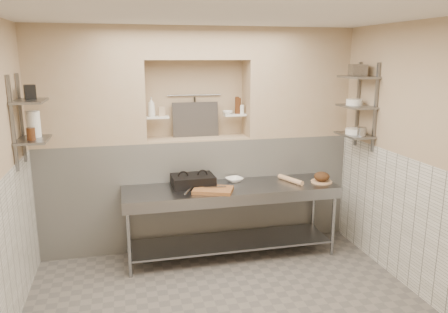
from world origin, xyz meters
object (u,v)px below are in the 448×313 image
object	(u,v)px
rolling_pin	(291,180)
bread_loaf	(322,176)
cutting_board	(213,190)
jug_left	(34,124)
prep_table	(231,207)
mixing_bowl	(234,180)
bottle_soap	(151,107)
panini_press	(193,181)
bowl_alcove	(228,112)

from	to	relation	value
rolling_pin	bread_loaf	bearing A→B (deg)	-13.30
cutting_board	jug_left	bearing A→B (deg)	177.11
prep_table	rolling_pin	distance (m)	0.83
mixing_bowl	bottle_soap	bearing A→B (deg)	160.50
panini_press	mixing_bowl	distance (m)	0.55
mixing_bowl	bottle_soap	xyz separation A→B (m)	(-0.98, 0.35, 0.91)
mixing_bowl	bread_loaf	size ratio (longest dim) A/B	1.07
cutting_board	mixing_bowl	bearing A→B (deg)	44.73
cutting_board	bowl_alcove	distance (m)	1.13
panini_press	jug_left	distance (m)	1.88
prep_table	mixing_bowl	size ratio (longest dim) A/B	12.51
bread_loaf	bowl_alcove	world-z (taller)	bowl_alcove
rolling_pin	bread_loaf	size ratio (longest dim) A/B	2.12
bread_loaf	bowl_alcove	distance (m)	1.45
panini_press	rolling_pin	size ratio (longest dim) A/B	1.26
rolling_pin	cutting_board	bearing A→B (deg)	-171.17
rolling_pin	bread_loaf	world-z (taller)	bread_loaf
mixing_bowl	jug_left	xyz separation A→B (m)	(-2.25, -0.25, 0.82)
cutting_board	bowl_alcove	xyz separation A→B (m)	(0.35, 0.70, 0.81)
panini_press	rolling_pin	xyz separation A→B (m)	(1.22, -0.10, -0.04)
bottle_soap	bowl_alcove	world-z (taller)	bottle_soap
panini_press	bowl_alcove	size ratio (longest dim) A/B	3.85
bottle_soap	jug_left	size ratio (longest dim) A/B	0.87
bread_loaf	jug_left	bearing A→B (deg)	179.55
panini_press	bottle_soap	bearing A→B (deg)	133.72
bottle_soap	prep_table	bearing A→B (deg)	-32.24
rolling_pin	bottle_soap	world-z (taller)	bottle_soap
panini_press	rolling_pin	distance (m)	1.23
jug_left	mixing_bowl	bearing A→B (deg)	6.28
prep_table	jug_left	size ratio (longest dim) A/B	9.46
prep_table	panini_press	world-z (taller)	panini_press
panini_press	mixing_bowl	bearing A→B (deg)	6.56
panini_press	rolling_pin	bearing A→B (deg)	-6.72
bowl_alcove	jug_left	world-z (taller)	jug_left
panini_press	bread_loaf	size ratio (longest dim) A/B	2.66
prep_table	bowl_alcove	distance (m)	1.23
prep_table	mixing_bowl	bearing A→B (deg)	65.55
mixing_bowl	jug_left	size ratio (longest dim) A/B	0.76
bread_loaf	cutting_board	bearing A→B (deg)	-177.16
bottle_soap	jug_left	xyz separation A→B (m)	(-1.27, -0.59, -0.08)
bread_loaf	rolling_pin	bearing A→B (deg)	166.70
panini_press	bottle_soap	world-z (taller)	bottle_soap
panini_press	cutting_board	world-z (taller)	panini_press
rolling_pin	bread_loaf	xyz separation A→B (m)	(0.38, -0.09, 0.04)
bread_loaf	panini_press	bearing A→B (deg)	173.15
cutting_board	jug_left	world-z (taller)	jug_left
jug_left	panini_press	bearing A→B (deg)	5.57
prep_table	mixing_bowl	distance (m)	0.37
prep_table	rolling_pin	bearing A→B (deg)	1.97
panini_press	cutting_board	bearing A→B (deg)	-55.33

